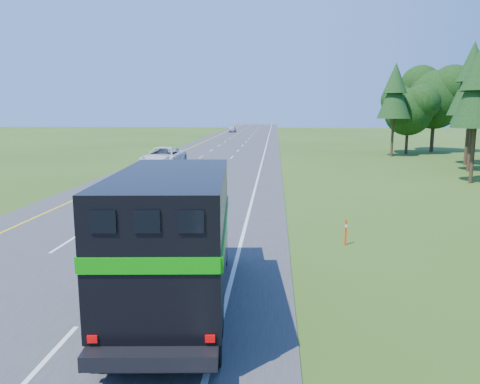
# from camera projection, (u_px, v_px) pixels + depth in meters

# --- Properties ---
(road) EXTENTS (15.00, 260.00, 0.04)m
(road) POSITION_uv_depth(u_px,v_px,m) (209.00, 163.00, 49.00)
(road) COLOR #38383A
(road) RESTS_ON ground
(lane_markings) EXTENTS (11.15, 260.00, 0.01)m
(lane_markings) POSITION_uv_depth(u_px,v_px,m) (209.00, 163.00, 49.00)
(lane_markings) COLOR yellow
(lane_markings) RESTS_ON road
(horse_truck) EXTENTS (3.47, 9.08, 3.94)m
(horse_truck) POSITION_uv_depth(u_px,v_px,m) (175.00, 235.00, 12.92)
(horse_truck) COLOR black
(horse_truck) RESTS_ON road
(white_suv) EXTENTS (3.56, 7.15, 1.95)m
(white_suv) POSITION_uv_depth(u_px,v_px,m) (163.00, 157.00, 45.27)
(white_suv) COLOR silver
(white_suv) RESTS_ON road
(far_car) EXTENTS (1.93, 4.31, 1.44)m
(far_car) POSITION_uv_depth(u_px,v_px,m) (232.00, 129.00, 115.66)
(far_car) COLOR #B3B3BA
(far_car) RESTS_ON road
(delineator) EXTENTS (0.09, 0.05, 1.06)m
(delineator) POSITION_uv_depth(u_px,v_px,m) (346.00, 232.00, 19.36)
(delineator) COLOR #FF330D
(delineator) RESTS_ON ground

